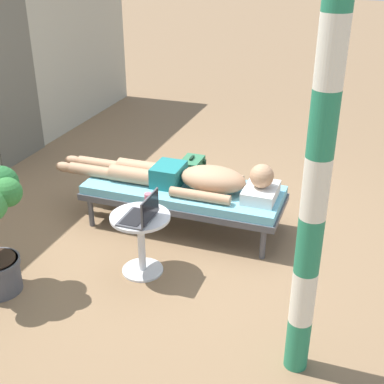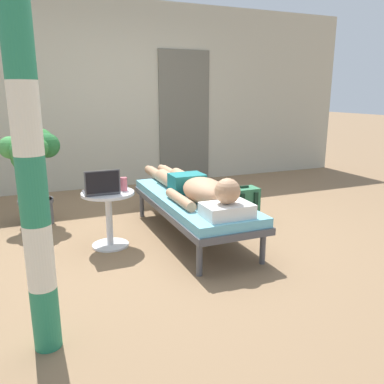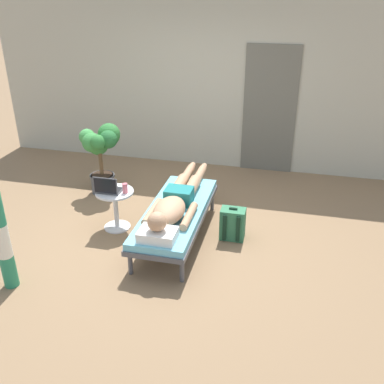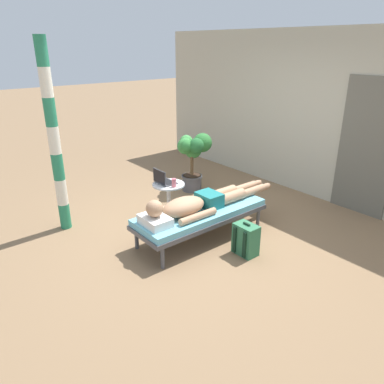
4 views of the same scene
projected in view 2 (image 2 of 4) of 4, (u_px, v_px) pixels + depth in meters
name	position (u px, v px, depth m)	size (l,w,h in m)	color
ground_plane	(171.00, 235.00, 3.96)	(40.00, 40.00, 0.00)	#846647
house_wall_back	(127.00, 96.00, 5.89)	(7.60, 0.20, 2.70)	#B2AD99
house_door_panel	(184.00, 117.00, 6.21)	(0.84, 0.03, 2.04)	#625F54
lounge_chair	(192.00, 203.00, 3.86)	(0.68, 1.86, 0.42)	#4C4C51
person_reclining	(194.00, 187.00, 3.77)	(0.53, 2.17, 0.32)	white
side_table	(109.00, 210.00, 3.60)	(0.48, 0.48, 0.52)	silver
laptop	(102.00, 188.00, 3.48)	(0.31, 0.24, 0.23)	#4C4C51
drink_glass	(124.00, 184.00, 3.60)	(0.06, 0.06, 0.12)	#D86672
backpack	(244.00, 206.00, 4.29)	(0.30, 0.26, 0.42)	#33724C
potted_plant	(33.00, 164.00, 4.17)	(0.61, 0.60, 1.03)	#4C4C51
porch_post	(25.00, 118.00, 1.92)	(0.15, 0.15, 2.56)	#267F59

